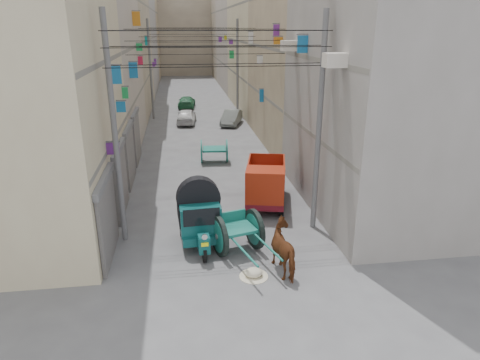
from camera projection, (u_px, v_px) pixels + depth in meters
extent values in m
plane|color=#4D4D50|center=(245.00, 339.00, 10.77)|extent=(140.00, 140.00, 0.00)
cube|color=slate|center=(110.00, 142.00, 16.59)|extent=(0.25, 9.80, 0.18)
cube|color=slate|center=(101.00, 62.00, 15.57)|extent=(0.25, 9.80, 0.18)
cube|color=#A3978C|center=(64.00, 52.00, 25.38)|extent=(8.00, 12.00, 12.00)
cube|color=slate|center=(135.00, 98.00, 26.84)|extent=(0.25, 11.76, 0.18)
cube|color=slate|center=(131.00, 48.00, 25.82)|extent=(0.25, 11.76, 0.18)
cube|color=tan|center=(99.00, 31.00, 37.14)|extent=(8.00, 14.00, 14.00)
cube|color=slate|center=(148.00, 75.00, 38.94)|extent=(0.25, 13.72, 0.18)
cube|color=slate|center=(145.00, 41.00, 37.92)|extent=(0.25, 13.72, 0.18)
cube|color=slate|center=(143.00, 4.00, 36.91)|extent=(0.25, 13.72, 0.18)
cube|color=gray|center=(120.00, 40.00, 50.56)|extent=(8.00, 14.00, 11.80)
cube|color=slate|center=(155.00, 63.00, 51.98)|extent=(0.25, 13.72, 0.18)
cube|color=slate|center=(153.00, 37.00, 50.96)|extent=(0.25, 13.72, 0.18)
cube|color=slate|center=(151.00, 10.00, 49.94)|extent=(0.25, 13.72, 0.18)
cube|color=tan|center=(130.00, 31.00, 62.37)|extent=(8.00, 12.00, 13.50)
cube|color=slate|center=(159.00, 56.00, 64.09)|extent=(0.25, 11.76, 0.18)
cube|color=slate|center=(158.00, 35.00, 63.07)|extent=(0.25, 11.76, 0.18)
cube|color=slate|center=(156.00, 13.00, 62.05)|extent=(0.25, 11.76, 0.18)
cube|color=gray|center=(414.00, 51.00, 17.06)|extent=(8.00, 10.00, 13.00)
cube|color=slate|center=(315.00, 135.00, 17.67)|extent=(0.25, 9.80, 0.18)
cube|color=slate|center=(319.00, 60.00, 16.65)|extent=(0.25, 9.80, 0.18)
cube|color=tan|center=(324.00, 50.00, 27.48)|extent=(8.00, 12.00, 12.00)
cube|color=slate|center=(264.00, 95.00, 27.92)|extent=(0.25, 11.76, 0.18)
cube|color=slate|center=(265.00, 47.00, 26.90)|extent=(0.25, 11.76, 0.18)
cube|color=#C0B691|center=(279.00, 31.00, 39.25)|extent=(8.00, 14.00, 14.00)
cube|color=slate|center=(237.00, 74.00, 40.03)|extent=(0.25, 13.72, 0.18)
cube|color=slate|center=(237.00, 40.00, 39.01)|extent=(0.25, 13.72, 0.18)
cube|color=slate|center=(237.00, 5.00, 37.99)|extent=(0.25, 13.72, 0.18)
cube|color=#A3978C|center=(253.00, 39.00, 52.66)|extent=(8.00, 14.00, 11.80)
cube|color=slate|center=(222.00, 62.00, 53.07)|extent=(0.25, 13.72, 0.18)
cube|color=slate|center=(222.00, 37.00, 52.05)|extent=(0.25, 13.72, 0.18)
cube|color=slate|center=(222.00, 10.00, 51.03)|extent=(0.25, 13.72, 0.18)
cube|color=tan|center=(239.00, 31.00, 64.48)|extent=(8.00, 12.00, 13.50)
cube|color=slate|center=(214.00, 55.00, 65.17)|extent=(0.25, 11.76, 0.18)
cube|color=slate|center=(213.00, 35.00, 64.15)|extent=(0.25, 11.76, 0.18)
cube|color=slate|center=(213.00, 13.00, 63.14)|extent=(0.25, 11.76, 0.18)
cube|color=tan|center=(185.00, 32.00, 70.03)|extent=(22.00, 10.00, 13.00)
cube|color=#48484D|center=(108.00, 221.00, 14.28)|extent=(0.12, 3.00, 2.60)
cube|color=#5A5A5D|center=(104.00, 180.00, 13.79)|extent=(0.18, 3.20, 0.25)
cube|color=#48484D|center=(121.00, 183.00, 17.73)|extent=(0.12, 3.00, 2.60)
cube|color=#5A5A5D|center=(118.00, 149.00, 17.24)|extent=(0.18, 3.20, 0.25)
cube|color=#48484D|center=(130.00, 157.00, 21.17)|extent=(0.12, 3.00, 2.60)
cube|color=#5A5A5D|center=(128.00, 129.00, 20.68)|extent=(0.18, 3.20, 0.25)
cube|color=#48484D|center=(137.00, 139.00, 24.71)|extent=(0.12, 3.00, 2.60)
cube|color=#5A5A5D|center=(135.00, 114.00, 24.22)|extent=(0.18, 3.20, 0.25)
cube|color=#69258A|center=(231.00, 42.00, 41.16)|extent=(0.38, 0.08, 0.41)
cube|color=#69258A|center=(155.00, 62.00, 47.78)|extent=(0.27, 0.08, 0.71)
cube|color=#69258A|center=(113.00, 149.00, 15.12)|extent=(0.44, 0.08, 0.42)
cube|color=#1768A5|center=(133.00, 70.00, 23.23)|extent=(0.45, 0.08, 0.84)
cube|color=#69258A|center=(220.00, 39.00, 51.05)|extent=(0.41, 0.08, 0.59)
cube|color=#1768A5|center=(121.00, 107.00, 17.92)|extent=(0.38, 0.08, 0.44)
cube|color=#1B9849|center=(232.00, 55.00, 40.85)|extent=(0.43, 0.08, 0.72)
cube|color=gold|center=(225.00, 38.00, 46.05)|extent=(0.28, 0.08, 0.44)
cube|color=#BE6E16|center=(136.00, 19.00, 26.24)|extent=(0.48, 0.08, 0.84)
cube|color=#69258A|center=(154.00, 64.00, 44.47)|extent=(0.31, 0.08, 0.44)
cube|color=silver|center=(260.00, 60.00, 27.15)|extent=(0.35, 0.08, 0.45)
cube|color=silver|center=(251.00, 38.00, 30.11)|extent=(0.34, 0.08, 0.79)
cube|color=#1B9849|center=(125.00, 93.00, 19.93)|extent=(0.28, 0.08, 0.52)
cube|color=#0D8F97|center=(147.00, 41.00, 35.72)|extent=(0.28, 0.08, 0.74)
cube|color=#1768A5|center=(262.00, 96.00, 27.42)|extent=(0.26, 0.08, 0.80)
cube|color=gold|center=(303.00, 45.00, 17.73)|extent=(0.34, 0.08, 0.55)
cube|color=#1768A5|center=(115.00, 75.00, 16.31)|extent=(0.47, 0.08, 0.67)
cube|color=#1B9849|center=(139.00, 47.00, 27.88)|extent=(0.40, 0.08, 0.47)
cube|color=#C91A40|center=(140.00, 61.00, 28.66)|extent=(0.32, 0.08, 0.55)
cube|color=#BE6E16|center=(278.00, 41.00, 21.78)|extent=(0.47, 0.08, 0.35)
cube|color=#69258A|center=(276.00, 33.00, 22.45)|extent=(0.32, 0.08, 0.89)
cube|color=#1768A5|center=(302.00, 44.00, 17.63)|extent=(0.44, 0.08, 0.69)
cube|color=#0D8F97|center=(104.00, 162.00, 14.80)|extent=(0.10, 3.20, 0.80)
cube|color=#C91A40|center=(130.00, 113.00, 23.19)|extent=(0.10, 3.20, 0.80)
cube|color=#1768A5|center=(145.00, 85.00, 34.36)|extent=(0.10, 3.20, 0.80)
cube|color=#1B9849|center=(153.00, 70.00, 45.54)|extent=(0.10, 3.20, 0.80)
cube|color=#0D8F97|center=(329.00, 153.00, 15.87)|extent=(0.10, 3.20, 0.80)
cube|color=gold|center=(276.00, 109.00, 24.25)|extent=(0.10, 3.20, 0.80)
cube|color=gold|center=(245.00, 83.00, 35.43)|extent=(0.10, 3.20, 0.80)
cube|color=#C91A40|center=(228.00, 69.00, 46.61)|extent=(0.10, 3.20, 0.80)
cube|color=beige|center=(335.00, 60.00, 13.73)|extent=(0.70, 0.55, 0.45)
cube|color=beige|center=(289.00, 46.00, 19.25)|extent=(0.70, 0.55, 0.45)
cylinder|color=#5A5A5D|center=(115.00, 133.00, 14.52)|extent=(0.20, 0.20, 8.00)
cylinder|color=#5A5A5D|center=(319.00, 127.00, 15.47)|extent=(0.20, 0.20, 8.00)
cylinder|color=#5A5A5D|center=(151.00, 70.00, 35.01)|extent=(0.20, 0.20, 8.00)
cylinder|color=#5A5A5D|center=(238.00, 69.00, 35.96)|extent=(0.20, 0.20, 8.00)
cylinder|color=black|center=(220.00, 67.00, 13.79)|extent=(7.40, 0.02, 0.02)
cylinder|color=black|center=(220.00, 47.00, 13.58)|extent=(7.40, 0.02, 0.02)
cylinder|color=black|center=(220.00, 31.00, 13.41)|extent=(7.40, 0.02, 0.02)
cylinder|color=black|center=(218.00, 64.00, 14.72)|extent=(7.40, 0.02, 0.02)
cylinder|color=black|center=(217.00, 46.00, 14.51)|extent=(7.40, 0.02, 0.02)
cylinder|color=black|center=(217.00, 30.00, 14.34)|extent=(7.40, 0.02, 0.02)
cylinder|color=black|center=(207.00, 54.00, 19.84)|extent=(7.40, 0.02, 0.02)
cylinder|color=black|center=(207.00, 41.00, 19.64)|extent=(7.40, 0.02, 0.02)
cylinder|color=black|center=(206.00, 29.00, 19.47)|extent=(7.40, 0.02, 0.02)
cylinder|color=black|center=(198.00, 47.00, 27.29)|extent=(7.40, 0.02, 0.02)
cylinder|color=black|center=(198.00, 37.00, 27.09)|extent=(7.40, 0.02, 0.02)
cylinder|color=black|center=(198.00, 28.00, 26.92)|extent=(7.40, 0.02, 0.02)
cylinder|color=black|center=(194.00, 42.00, 34.74)|extent=(7.40, 0.02, 0.02)
cylinder|color=black|center=(193.00, 34.00, 34.54)|extent=(7.40, 0.02, 0.02)
cylinder|color=black|center=(193.00, 28.00, 34.37)|extent=(7.40, 0.02, 0.02)
cylinder|color=black|center=(204.00, 254.00, 14.22)|extent=(0.17, 0.61, 0.60)
cylinder|color=black|center=(182.00, 228.00, 15.99)|extent=(0.17, 0.61, 0.60)
cylinder|color=black|center=(213.00, 226.00, 16.21)|extent=(0.17, 0.61, 0.60)
cube|color=#0C4646|center=(199.00, 229.00, 15.43)|extent=(1.47, 2.12, 0.30)
cube|color=#0C4646|center=(204.00, 244.00, 14.15)|extent=(0.41, 0.51, 0.59)
cylinder|color=silver|center=(205.00, 237.00, 13.80)|extent=(0.20, 0.07, 0.19)
cube|color=#EFEB0D|center=(205.00, 245.00, 13.87)|extent=(0.24, 0.05, 0.13)
cube|color=#0C4646|center=(199.00, 213.00, 15.27)|extent=(1.51, 1.91, 1.02)
cube|color=black|center=(202.00, 217.00, 14.32)|extent=(1.24, 0.14, 0.59)
cube|color=black|center=(179.00, 212.00, 15.10)|extent=(0.13, 1.29, 0.70)
cube|color=black|center=(218.00, 209.00, 15.37)|extent=(0.13, 1.29, 0.70)
cube|color=silver|center=(202.00, 239.00, 14.57)|extent=(1.34, 0.14, 0.06)
cylinder|color=black|center=(219.00, 236.00, 14.51)|extent=(0.55, 1.42, 1.43)
cylinder|color=#166357|center=(219.00, 236.00, 14.51)|extent=(0.48, 1.12, 1.12)
cylinder|color=#5A5A5D|center=(219.00, 236.00, 14.51)|extent=(0.27, 0.24, 0.18)
cylinder|color=black|center=(254.00, 229.00, 15.02)|extent=(0.55, 1.42, 1.43)
cylinder|color=#166357|center=(254.00, 229.00, 15.02)|extent=(0.48, 1.12, 1.12)
cylinder|color=#5A5A5D|center=(254.00, 229.00, 15.02)|extent=(0.27, 0.24, 0.18)
cylinder|color=#5A5A5D|center=(237.00, 232.00, 14.77)|extent=(1.35, 0.46, 0.08)
cube|color=#166357|center=(237.00, 228.00, 14.70)|extent=(1.35, 1.38, 0.10)
cube|color=#166357|center=(231.00, 216.00, 15.07)|extent=(1.06, 0.38, 0.36)
cylinder|color=#166357|center=(242.00, 249.00, 13.48)|extent=(0.73, 2.28, 0.07)
cylinder|color=#166357|center=(265.00, 244.00, 13.79)|extent=(0.73, 2.28, 0.07)
cylinder|color=black|center=(248.00, 206.00, 17.82)|extent=(0.35, 0.73, 0.71)
cylinder|color=black|center=(251.00, 186.00, 20.04)|extent=(0.35, 0.73, 0.71)
cylinder|color=black|center=(281.00, 207.00, 17.71)|extent=(0.35, 0.73, 0.71)
cylinder|color=black|center=(281.00, 187.00, 19.93)|extent=(0.35, 0.73, 0.71)
cube|color=#5B0D17|center=(266.00, 191.00, 18.79)|extent=(2.31, 3.81, 0.38)
cube|color=maroon|center=(265.00, 185.00, 17.38)|extent=(1.77, 1.45, 1.34)
cube|color=black|center=(265.00, 187.00, 16.87)|extent=(1.38, 0.37, 0.59)
cube|color=#5B0D17|center=(266.00, 180.00, 19.25)|extent=(2.10, 2.67, 0.13)
cube|color=maroon|center=(249.00, 170.00, 19.16)|extent=(0.59, 2.32, 0.91)
cube|color=maroon|center=(284.00, 171.00, 19.03)|extent=(0.59, 2.32, 0.91)
cube|color=maroon|center=(267.00, 163.00, 20.18)|extent=(1.59, 0.42, 0.91)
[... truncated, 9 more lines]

